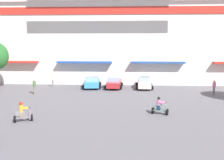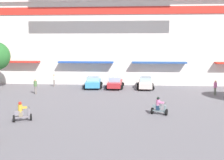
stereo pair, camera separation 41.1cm
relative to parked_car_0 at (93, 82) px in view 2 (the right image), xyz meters
The scene contains 10 objects.
ground_plane 15.11m from the parked_car_0, 74.90° to the right, with size 128.00×128.00×0.00m, color slate.
colonial_building 12.83m from the parked_car_0, 66.07° to the left, with size 39.31×17.68×21.85m.
parked_car_0 is the anchor object (origin of this frame).
parked_car_1 2.86m from the parked_car_0, ahead, with size 2.31×4.10×1.48m.
parked_car_2 6.74m from the parked_car_0, ahead, with size 2.31×4.25×1.53m.
scooter_rider_1 15.43m from the parked_car_0, 102.09° to the right, with size 1.44×1.07×1.52m.
scooter_rider_6 14.40m from the parked_car_0, 59.82° to the right, with size 1.42×0.93×1.47m.
pedestrian_1 7.62m from the parked_car_0, 141.55° to the right, with size 0.54×0.54×1.72m.
pedestrian_3 14.82m from the parked_car_0, 15.30° to the right, with size 0.50×0.50×1.68m.
pedestrian_4 5.36m from the parked_car_0, behind, with size 0.42×0.42×1.70m.
Camera 2 is at (1.02, -6.39, 5.92)m, focal length 42.74 mm.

